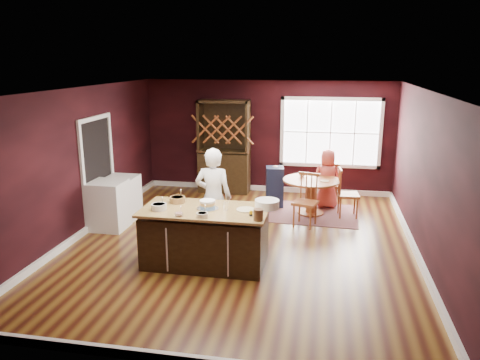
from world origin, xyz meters
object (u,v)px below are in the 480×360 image
object	(u,v)px
dining_table	(311,189)
toddler	(278,171)
baker	(213,198)
layer_cake	(208,205)
hutch	(224,147)
high_chair	(275,186)
chair_south	(305,200)
seated_woman	(327,179)
chair_north	(329,183)
chair_east	(348,193)
dryer	(123,197)
washer	(109,205)
kitchen_island	(205,238)

from	to	relation	value
dining_table	toddler	bearing A→B (deg)	154.98
baker	toddler	size ratio (longest dim) A/B	6.72
layer_cake	hutch	bearing A→B (deg)	98.85
baker	high_chair	size ratio (longest dim) A/B	1.87
chair_south	seated_woman	size ratio (longest dim) A/B	0.81
baker	seated_woman	xyz separation A→B (m)	(1.93, 2.56, -0.22)
baker	chair_north	size ratio (longest dim) A/B	1.76
dining_table	chair_east	world-z (taller)	chair_east
seated_woman	dryer	xyz separation A→B (m)	(-4.11, -1.48, -0.21)
high_chair	washer	xyz separation A→B (m)	(-2.97, -1.98, 0.00)
kitchen_island	dryer	xyz separation A→B (m)	(-2.23, 1.85, -0.00)
high_chair	hutch	xyz separation A→B (m)	(-1.35, 0.96, 0.65)
chair_east	washer	distance (m)	4.80
dining_table	seated_woman	distance (m)	0.61
chair_north	toddler	world-z (taller)	chair_north
chair_south	dryer	xyz separation A→B (m)	(-3.70, -0.18, -0.09)
dining_table	washer	bearing A→B (deg)	-157.01
chair_south	high_chair	distance (m)	1.37
dryer	chair_north	bearing A→B (deg)	22.07
kitchen_island	chair_north	distance (m)	4.02
chair_east	toddler	distance (m)	1.59
kitchen_island	dryer	distance (m)	2.90
kitchen_island	chair_north	xyz separation A→B (m)	(1.92, 3.53, 0.06)
chair_south	washer	distance (m)	3.79
layer_cake	hutch	world-z (taller)	hutch
chair_east	dryer	bearing A→B (deg)	95.81
dryer	baker	bearing A→B (deg)	-26.51
chair_north	washer	xyz separation A→B (m)	(-4.15, -2.32, -0.03)
baker	washer	bearing A→B (deg)	-11.38
kitchen_island	chair_south	bearing A→B (deg)	54.03
chair_east	seated_woman	bearing A→B (deg)	32.17
dryer	washer	bearing A→B (deg)	-90.00
dining_table	washer	size ratio (longest dim) A/B	1.27
seated_woman	dryer	world-z (taller)	seated_woman
chair_east	chair_south	size ratio (longest dim) A/B	0.99
chair_east	chair_north	size ratio (longest dim) A/B	1.05
chair_east	chair_south	bearing A→B (deg)	125.33
dining_table	chair_east	xyz separation A→B (m)	(0.76, -0.06, -0.01)
layer_cake	chair_north	xyz separation A→B (m)	(1.88, 3.52, -0.49)
layer_cake	chair_east	distance (m)	3.60
kitchen_island	dining_table	xyz separation A→B (m)	(1.56, 2.82, 0.10)
baker	layer_cake	bearing A→B (deg)	97.08
hutch	washer	xyz separation A→B (m)	(-1.63, -2.94, -0.65)
chair_south	chair_north	size ratio (longest dim) A/B	1.06
baker	layer_cake	size ratio (longest dim) A/B	5.14
seated_woman	chair_south	bearing A→B (deg)	64.92
chair_north	seated_woman	world-z (taller)	seated_woman
baker	hutch	world-z (taller)	hutch
washer	chair_east	bearing A→B (deg)	18.81
chair_north	dining_table	bearing A→B (deg)	58.36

